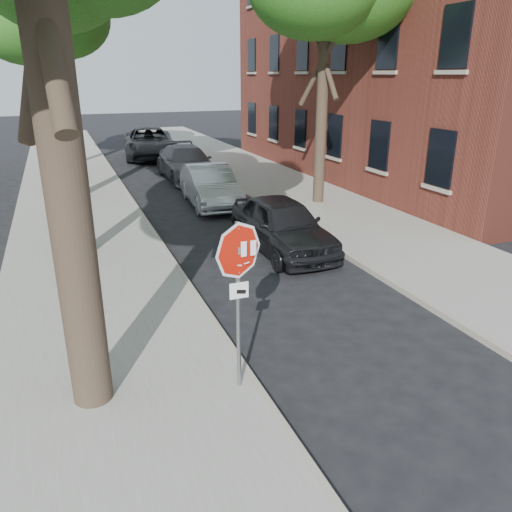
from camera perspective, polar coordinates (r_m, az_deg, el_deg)
The scene contains 12 objects.
ground at distance 8.18m, azimuth 2.86°, elevation -14.17°, with size 120.00×120.00×0.00m, color black.
sidewalk_left at distance 18.70m, azimuth -19.83°, elevation 4.83°, with size 4.00×55.00×0.12m, color gray.
sidewalk_right at distance 20.68m, azimuth 4.44°, elevation 7.34°, with size 4.00×55.00×0.12m, color gray.
curb_left at distance 18.85m, azimuth -13.61°, elevation 5.59°, with size 0.12×55.00×0.13m, color #9E9384.
curb_right at distance 19.89m, azimuth -0.93°, elevation 6.90°, with size 0.12×55.00×0.13m, color #9E9384.
apartment_building at distance 26.43m, azimuth 20.38°, elevation 25.60°, with size 12.20×20.20×15.30m.
stop_sign at distance 7.00m, azimuth -2.02°, elevation -2.21°, with size 0.76×0.34×2.61m.
tree_far at distance 27.37m, azimuth -23.25°, elevation 24.10°, with size 5.29×4.91×9.33m.
car_a at distance 13.62m, azimuth 3.03°, elevation 3.57°, with size 1.74×4.33×1.48m, color black.
car_b at distance 18.61m, azimuth -5.28°, elevation 7.99°, with size 1.54×4.41×1.45m, color #ABAEB3.
car_c at distance 23.54m, azimuth -7.95°, elevation 10.48°, with size 2.10×5.17×1.50m, color #4A4B4F.
car_d at distance 30.18m, azimuth -12.06°, elevation 12.51°, with size 2.80×6.08×1.69m, color black.
Camera 1 is at (-2.84, -6.14, 4.60)m, focal length 35.00 mm.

